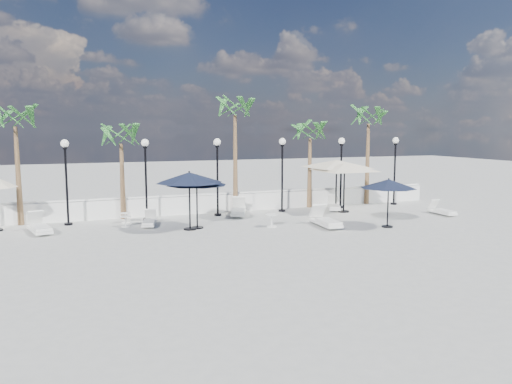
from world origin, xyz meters
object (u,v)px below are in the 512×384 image
object	(u,v)px
parasol_cream_sq_a	(337,160)
lounger_4	(149,221)
lounger_6	(325,221)
lounger_7	(442,211)
lounger_3	(238,210)
lounger_2	(39,227)
parasol_navy_right	(389,184)
lounger_5	(334,206)
parasol_navy_left	(189,178)
parasol_cream_sq_b	(345,163)
parasol_navy_mid	(197,181)

from	to	relation	value
parasol_cream_sq_a	lounger_4	bearing A→B (deg)	-173.27
lounger_6	lounger_7	bearing A→B (deg)	8.85
lounger_3	lounger_6	distance (m)	4.90
lounger_6	parasol_cream_sq_a	bearing A→B (deg)	58.37
lounger_2	lounger_4	size ratio (longest dim) A/B	1.25
lounger_6	parasol_navy_right	distance (m)	3.17
lounger_2	parasol_navy_right	world-z (taller)	parasol_navy_right
lounger_3	lounger_6	bearing A→B (deg)	-36.10
lounger_4	lounger_6	xyz separation A→B (m)	(7.25, -2.96, 0.07)
lounger_5	parasol_navy_left	size ratio (longest dim) A/B	0.65
parasol_navy_left	parasol_cream_sq_b	bearing A→B (deg)	11.20
lounger_6	lounger_5	bearing A→B (deg)	59.25
lounger_5	lounger_6	distance (m)	4.74
lounger_6	lounger_7	xyz separation A→B (m)	(7.00, 0.67, -0.06)
lounger_2	lounger_6	world-z (taller)	lounger_6
parasol_navy_left	parasol_navy_mid	bearing A→B (deg)	27.92
parasol_cream_sq_a	lounger_5	bearing A→B (deg)	-137.04
lounger_4	parasol_navy_mid	size ratio (longest dim) A/B	0.64
lounger_3	parasol_navy_left	world-z (taller)	parasol_navy_left
lounger_5	parasol_cream_sq_b	bearing A→B (deg)	-53.61
parasol_navy_mid	parasol_navy_right	xyz separation A→B (m)	(7.88, -2.74, -0.17)
parasol_navy_right	parasol_cream_sq_a	distance (m)	5.29
parasol_cream_sq_a	lounger_6	bearing A→B (deg)	-125.02
lounger_3	parasol_navy_right	bearing A→B (deg)	-24.06
parasol_cream_sq_b	lounger_2	bearing A→B (deg)	-179.34
lounger_7	parasol_cream_sq_a	distance (m)	5.90
parasol_navy_mid	parasol_cream_sq_a	world-z (taller)	parasol_cream_sq_a
lounger_4	lounger_7	xyz separation A→B (m)	(14.25, -2.29, 0.01)
parasol_navy_left	lounger_6	bearing A→B (deg)	-14.50
lounger_4	parasol_navy_right	bearing A→B (deg)	-8.25
lounger_3	lounger_5	xyz separation A→B (m)	(5.32, -0.19, -0.04)
lounger_3	parasol_navy_left	bearing A→B (deg)	-118.62
lounger_5	lounger_4	bearing A→B (deg)	-150.03
lounger_7	parasol_navy_mid	size ratio (longest dim) A/B	0.64
lounger_2	parasol_navy_mid	bearing A→B (deg)	-25.66
parasol_navy_right	lounger_7	bearing A→B (deg)	21.04
lounger_5	lounger_3	bearing A→B (deg)	-157.58
lounger_3	parasol_navy_right	world-z (taller)	parasol_navy_right
lounger_6	parasol_navy_left	bearing A→B (deg)	168.89
lounger_2	lounger_6	distance (m)	12.14
lounger_5	parasol_cream_sq_a	distance (m)	2.44
parasol_cream_sq_b	lounger_6	bearing A→B (deg)	-131.54
lounger_5	parasol_navy_mid	world-z (taller)	parasol_navy_mid
lounger_5	lounger_6	size ratio (longest dim) A/B	0.85
parasol_navy_right	parasol_cream_sq_a	xyz separation A→B (m)	(0.42, 5.23, 0.73)
lounger_7	parasol_navy_left	size ratio (longest dim) A/B	0.59
lounger_2	lounger_4	xyz separation A→B (m)	(4.51, -0.05, -0.05)
lounger_3	parasol_navy_right	size ratio (longest dim) A/B	0.90
parasol_navy_left	parasol_cream_sq_a	size ratio (longest dim) A/B	0.49
lounger_2	lounger_5	bearing A→B (deg)	-10.25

